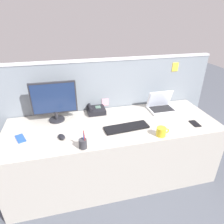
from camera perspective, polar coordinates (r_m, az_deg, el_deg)
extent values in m
plane|color=#4C515B|center=(2.53, 0.28, -17.47)|extent=(10.00, 10.00, 0.00)
cube|color=#ADA89E|center=(2.30, 0.30, -11.16)|extent=(2.25, 0.80, 0.71)
cube|color=gray|center=(2.50, -2.11, 0.13)|extent=(2.69, 0.06, 1.28)
cube|color=#B7BAC1|center=(2.28, -2.40, 14.93)|extent=(2.69, 0.07, 0.02)
cube|color=#66ADD1|center=(2.35, -19.64, 2.99)|extent=(0.12, 0.01, 0.10)
cube|color=yellow|center=(2.60, 17.87, 12.33)|extent=(0.08, 0.01, 0.11)
cube|color=pink|center=(2.41, -1.95, 2.88)|extent=(0.08, 0.01, 0.09)
cylinder|color=#232328|center=(2.25, -15.67, -2.12)|extent=(0.17, 0.17, 0.02)
cylinder|color=#232328|center=(2.22, -15.84, -0.95)|extent=(0.04, 0.04, 0.09)
cube|color=#232328|center=(2.15, -16.51, 3.95)|extent=(0.47, 0.03, 0.35)
cube|color=#19284C|center=(2.14, -16.52, 3.79)|extent=(0.44, 0.01, 0.32)
cube|color=silver|center=(2.45, 14.26, 0.59)|extent=(0.31, 0.24, 0.02)
cube|color=black|center=(2.45, 14.19, 0.92)|extent=(0.27, 0.17, 0.00)
cube|color=silver|center=(2.47, 13.66, 3.80)|extent=(0.31, 0.08, 0.21)
cube|color=silver|center=(2.46, 13.74, 3.66)|extent=(0.28, 0.06, 0.19)
cube|color=black|center=(2.32, -4.58, 0.44)|extent=(0.20, 0.19, 0.06)
cube|color=#4C6B5B|center=(2.33, -4.09, 1.44)|extent=(0.06, 0.07, 0.01)
cylinder|color=black|center=(2.29, -6.38, 1.30)|extent=(0.04, 0.17, 0.04)
cube|color=black|center=(2.02, 4.23, -4.46)|extent=(0.47, 0.18, 0.02)
ellipsoid|color=black|center=(1.93, -14.43, -6.99)|extent=(0.09, 0.11, 0.03)
cylinder|color=#333338|center=(1.75, -8.43, -9.10)|extent=(0.07, 0.07, 0.09)
cylinder|color=blue|center=(1.73, -8.26, -7.52)|extent=(0.01, 0.01, 0.12)
cylinder|color=red|center=(1.70, -7.99, -7.52)|extent=(0.01, 0.01, 0.15)
cube|color=blue|center=(2.06, -25.03, -6.96)|extent=(0.12, 0.17, 0.01)
cube|color=black|center=(2.28, 22.92, -3.11)|extent=(0.08, 0.13, 0.01)
cylinder|color=yellow|center=(1.95, 14.07, -5.55)|extent=(0.09, 0.09, 0.09)
torus|color=yellow|center=(1.97, 15.56, -5.30)|extent=(0.05, 0.01, 0.05)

